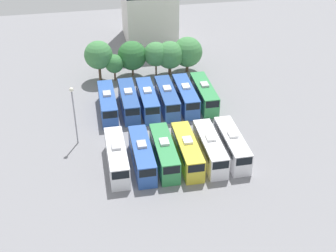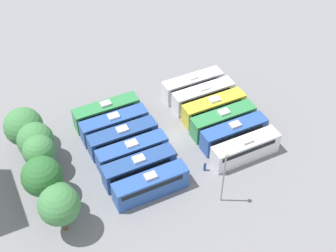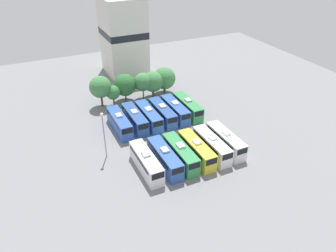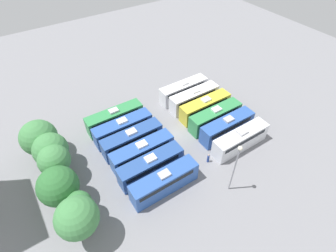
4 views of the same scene
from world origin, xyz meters
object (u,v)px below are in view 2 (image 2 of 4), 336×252
(bus_9, at_px, (123,138))
(bus_8, at_px, (132,152))
(tree_5, at_px, (24,127))
(bus_0, at_px, (245,149))
(bus_1, at_px, (234,133))
(bus_2, at_px, (223,120))
(worker_person, at_px, (205,166))
(tree_1, at_px, (61,195))
(bus_6, at_px, (151,185))
(bus_11, at_px, (106,112))
(tree_0, at_px, (59,205))
(tree_4, at_px, (35,140))
(tree_3, at_px, (39,151))
(bus_5, at_px, (192,85))
(bus_10, at_px, (114,125))
(bus_7, at_px, (139,167))
(tree_2, at_px, (42,176))
(light_pole, at_px, (225,170))
(bus_3, at_px, (214,108))
(bus_4, at_px, (203,96))

(bus_9, bearing_deg, bus_8, -178.76)
(tree_5, bearing_deg, bus_0, -120.43)
(bus_1, bearing_deg, bus_2, 0.20)
(bus_8, distance_m, worker_person, 10.32)
(bus_9, distance_m, tree_1, 13.55)
(bus_1, height_order, bus_6, same)
(bus_11, height_order, tree_0, tree_0)
(bus_11, bearing_deg, tree_0, 144.15)
(bus_11, distance_m, tree_0, 20.37)
(tree_4, xyz_separation_m, tree_5, (3.48, 0.81, -0.04))
(tree_3, bearing_deg, bus_0, -110.50)
(bus_5, distance_m, bus_10, 15.25)
(bus_2, height_order, bus_7, same)
(bus_10, height_order, tree_2, tree_2)
(light_pole, distance_m, tree_4, 26.14)
(light_pole, bearing_deg, bus_6, 56.79)
(bus_3, distance_m, bus_6, 17.88)
(bus_11, distance_m, tree_3, 13.29)
(bus_8, xyz_separation_m, tree_5, (9.44, 12.48, 2.12))
(bus_4, bearing_deg, bus_8, 112.96)
(tree_5, bearing_deg, light_pole, -136.15)
(tree_1, relative_size, tree_2, 0.75)
(bus_7, distance_m, tree_2, 12.71)
(bus_5, bearing_deg, bus_0, 179.24)
(bus_0, distance_m, tree_3, 28.21)
(tree_0, distance_m, tree_2, 6.12)
(bus_2, xyz_separation_m, bus_6, (-6.42, 14.88, 0.00))
(tree_4, distance_m, tree_5, 3.57)
(bus_2, xyz_separation_m, light_pole, (-11.51, 7.11, 4.22))
(bus_5, relative_size, bus_7, 1.00)
(bus_6, bearing_deg, light_pole, -123.21)
(bus_2, bearing_deg, tree_3, 82.65)
(bus_3, relative_size, bus_5, 1.00)
(tree_2, bearing_deg, tree_3, -10.83)
(bus_6, xyz_separation_m, tree_4, (12.40, 11.56, 2.15))
(tree_4, bearing_deg, bus_2, -102.74)
(bus_10, xyz_separation_m, light_pole, (-17.85, -7.82, 4.22))
(bus_11, relative_size, worker_person, 6.05)
(bus_2, distance_m, light_pole, 14.17)
(bus_5, distance_m, worker_person, 16.88)
(bus_10, xyz_separation_m, tree_0, (-13.18, 11.84, 3.08))
(bus_7, bearing_deg, bus_9, -1.78)
(bus_11, bearing_deg, tree_1, 141.04)
(bus_6, xyz_separation_m, bus_10, (12.77, 0.05, 0.00))
(bus_4, relative_size, bus_9, 1.00)
(bus_1, relative_size, tree_2, 1.52)
(tree_3, bearing_deg, tree_4, -2.41)
(light_pole, bearing_deg, bus_5, -18.64)
(bus_6, relative_size, worker_person, 6.05)
(bus_7, xyz_separation_m, bus_8, (3.03, -0.26, 0.00))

